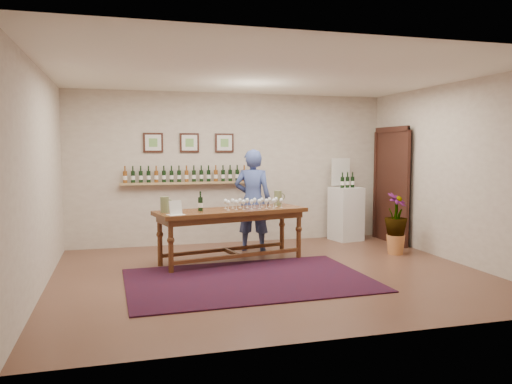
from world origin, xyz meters
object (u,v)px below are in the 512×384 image
object	(u,v)px
tasting_table	(231,217)
potted_plant	(396,224)
display_pedestal	(346,214)
person	(253,200)

from	to	relation	value
tasting_table	potted_plant	distance (m)	2.80
display_pedestal	potted_plant	xyz separation A→B (m)	(0.24, -1.42, 0.01)
tasting_table	potted_plant	size ratio (longest dim) A/B	2.76
tasting_table	display_pedestal	size ratio (longest dim) A/B	2.39
potted_plant	person	distance (m)	2.45
potted_plant	person	size ratio (longest dim) A/B	0.50
display_pedestal	potted_plant	world-z (taller)	display_pedestal
tasting_table	person	bearing A→B (deg)	42.62
potted_plant	person	xyz separation A→B (m)	(-2.24, 0.94, 0.36)
tasting_table	display_pedestal	xyz separation A→B (m)	(2.55, 1.26, -0.19)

